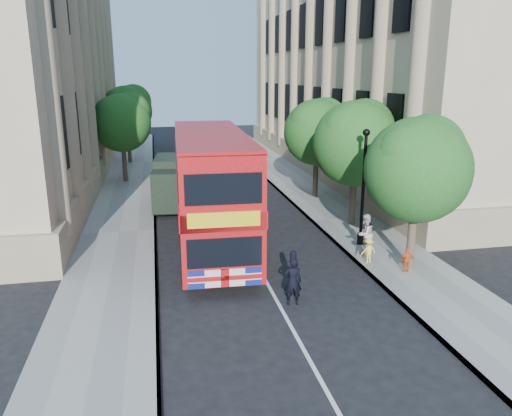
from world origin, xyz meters
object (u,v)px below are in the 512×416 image
police_constable (293,281)px  double_decker_bus (211,187)px  lamp_post (363,192)px  woman_pedestrian (365,234)px  box_van (173,184)px

police_constable → double_decker_bus: bearing=-64.7°
lamp_post → woman_pedestrian: bearing=-104.9°
double_decker_bus → police_constable: (1.98, -6.11, -1.96)m
double_decker_bus → box_van: (-1.38, 7.29, -1.38)m
lamp_post → box_van: size_ratio=0.99×
box_van → police_constable: size_ratio=3.14×
double_decker_bus → woman_pedestrian: (6.22, -2.27, -1.80)m
box_van → police_constable: 13.82m
police_constable → woman_pedestrian: bearing=-130.6°
police_constable → woman_pedestrian: 5.71m
lamp_post → woman_pedestrian: 1.94m
box_van → double_decker_bus: bearing=-73.6°
box_van → lamp_post: bearing=-41.0°
lamp_post → double_decker_bus: 6.63m
lamp_post → woman_pedestrian: size_ratio=2.97×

